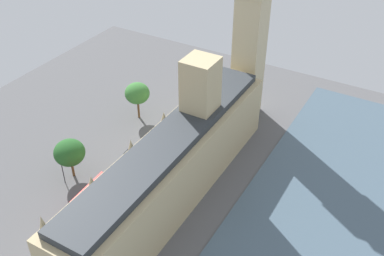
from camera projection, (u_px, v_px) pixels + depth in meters
name	position (u px, v px, depth m)	size (l,w,h in m)	color
ground_plane	(165.00, 192.00, 98.56)	(134.49, 134.49, 0.00)	#565659
river_thames	(315.00, 254.00, 84.84)	(37.08, 121.04, 0.25)	#475B6B
parliament_building	(175.00, 163.00, 93.64)	(12.05, 64.49, 27.64)	tan
clock_tower	(252.00, 15.00, 108.69)	(7.68, 7.68, 53.76)	#CCBA8E
car_dark_green_near_tower	(179.00, 115.00, 121.51)	(1.93, 4.39, 1.74)	#19472D
car_yellow_cab_opposite_hall	(158.00, 145.00, 110.99)	(2.10, 4.42, 1.74)	gold
car_white_corner	(128.00, 155.00, 107.66)	(2.07, 4.11, 1.74)	silver
double_decker_bus_leading	(92.00, 196.00, 93.94)	(3.01, 10.60, 4.75)	red
car_blue_trailing	(65.00, 231.00, 88.32)	(2.33, 4.83, 1.74)	navy
pedestrian_far_end	(122.00, 200.00, 95.50)	(0.66, 0.63, 1.56)	black
pedestrian_by_river_gate	(92.00, 230.00, 88.87)	(0.62, 0.54, 1.49)	black
plane_tree_under_trees	(69.00, 153.00, 99.17)	(6.89, 6.89, 9.61)	brown
plane_tree_midblock	(137.00, 93.00, 118.04)	(6.54, 6.54, 10.34)	brown
street_lamp_kerbside	(62.00, 168.00, 98.52)	(0.56, 0.56, 6.27)	black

